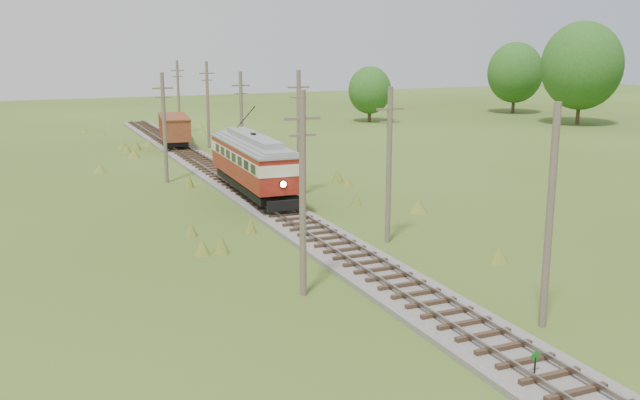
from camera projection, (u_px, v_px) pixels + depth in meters
name	position (u px, v px, depth m)	size (l,w,h in m)	color
ground	(571.00, 399.00, 22.34)	(260.00, 260.00, 0.00)	#374C16
railbed_main	(244.00, 190.00, 52.75)	(3.60, 96.00, 0.57)	#605B54
switch_marker	(535.00, 362.00, 23.47)	(0.45, 0.06, 1.08)	black
streetcar	(254.00, 160.00, 50.00)	(3.59, 13.35, 6.06)	black
gondola	(174.00, 128.00, 73.68)	(4.00, 8.90, 2.85)	black
gravel_pile	(229.00, 149.00, 70.42)	(3.03, 3.21, 1.10)	gray
utility_pole_r_1	(550.00, 218.00, 27.06)	(0.30, 0.30, 8.80)	brown
utility_pole_r_2	(389.00, 164.00, 38.77)	(1.60, 0.30, 8.60)	brown
utility_pole_r_3	(299.00, 133.00, 50.33)	(1.60, 0.30, 9.00)	brown
utility_pole_r_4	(242.00, 119.00, 61.96)	(1.60, 0.30, 8.40)	brown
utility_pole_r_5	(208.00, 104.00, 73.70)	(1.60, 0.30, 8.90)	brown
utility_pole_r_6	(178.00, 96.00, 85.29)	(1.60, 0.30, 8.70)	brown
utility_pole_l_a	(303.00, 193.00, 30.45)	(1.60, 0.30, 9.00)	brown
utility_pole_l_b	(164.00, 127.00, 55.45)	(1.60, 0.30, 8.60)	brown
tree_right_4	(582.00, 66.00, 93.51)	(10.50, 10.50, 13.53)	#38281C
tree_right_5	(515.00, 73.00, 108.95)	(8.40, 8.40, 10.82)	#38281C
tree_mid_b	(370.00, 90.00, 97.49)	(5.88, 5.88, 7.57)	#38281C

